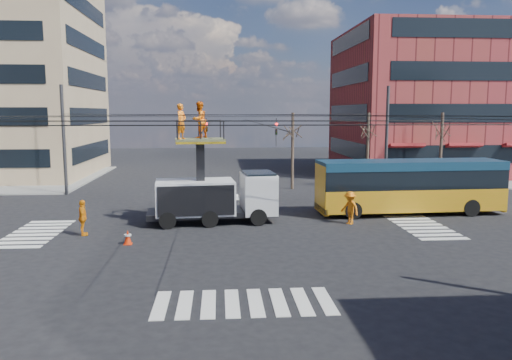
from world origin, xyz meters
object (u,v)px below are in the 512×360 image
Objects in this scene: utility_truck at (215,184)px; flagger at (350,208)px; traffic_cone at (128,237)px; city_bus at (410,185)px; worker_ground at (83,218)px.

flagger is at bearing -13.12° from utility_truck.
utility_truck is 4.01× the size of flagger.
traffic_cone is at bearing -105.69° from flagger.
city_bus is (11.55, 1.54, -0.40)m from utility_truck.
traffic_cone is 3.14m from worker_ground.
city_bus is 6.20× the size of flagger.
utility_truck reaches higher than traffic_cone.
city_bus reaches higher than worker_ground.
worker_ground is (-18.03, -4.05, -0.83)m from city_bus.
city_bus is 18.50m from worker_ground.
utility_truck is at bearing -130.08° from flagger.
worker_ground is at bearing -169.85° from city_bus.
flagger is (7.28, -1.01, -1.23)m from utility_truck.
utility_truck is 10.83× the size of traffic_cone.
city_bus is 16.68m from traffic_cone.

